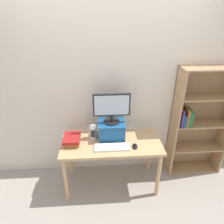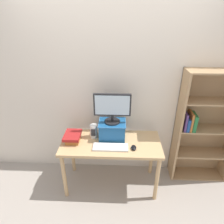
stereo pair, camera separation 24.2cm
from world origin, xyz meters
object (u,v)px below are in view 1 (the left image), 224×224
(book_stack, at_px, (72,140))
(desk, at_px, (111,148))
(bookshelf_unit, at_px, (198,122))
(computer_mouse, at_px, (135,146))
(computer_monitor, at_px, (112,107))
(desk_speaker, at_px, (93,132))
(keyboard, at_px, (112,147))
(riser_box, at_px, (112,129))

(book_stack, bearing_deg, desk, -1.56)
(bookshelf_unit, bearing_deg, computer_mouse, -158.43)
(computer_monitor, distance_m, computer_mouse, 0.56)
(desk_speaker, bearing_deg, desk, -24.40)
(keyboard, relative_size, computer_mouse, 4.18)
(riser_box, height_order, book_stack, riser_box)
(keyboard, height_order, computer_mouse, computer_mouse)
(keyboard, bearing_deg, desk, 90.30)
(computer_monitor, bearing_deg, desk_speaker, -176.96)
(computer_monitor, bearing_deg, keyboard, -92.40)
(computer_mouse, bearing_deg, riser_box, 137.92)
(book_stack, bearing_deg, bookshelf_unit, 7.91)
(keyboard, height_order, book_stack, book_stack)
(bookshelf_unit, xyz_separation_m, book_stack, (-1.75, -0.24, -0.04))
(book_stack, bearing_deg, riser_box, 11.94)
(riser_box, xyz_separation_m, desk_speaker, (-0.24, -0.01, -0.03))
(book_stack, bearing_deg, desk_speaker, 19.52)
(keyboard, bearing_deg, computer_mouse, -0.70)
(desk, bearing_deg, computer_monitor, 84.81)
(riser_box, height_order, keyboard, riser_box)
(computer_monitor, distance_m, book_stack, 0.65)
(computer_monitor, relative_size, keyboard, 1.07)
(desk_speaker, bearing_deg, bookshelf_unit, 5.78)
(desk, height_order, bookshelf_unit, bookshelf_unit)
(desk, bearing_deg, book_stack, 178.44)
(computer_monitor, distance_m, desk_speaker, 0.43)
(riser_box, xyz_separation_m, computer_mouse, (0.27, -0.25, -0.10))
(desk, bearing_deg, riser_box, 84.87)
(desk, relative_size, bookshelf_unit, 0.79)
(computer_mouse, height_order, book_stack, book_stack)
(desk, xyz_separation_m, computer_mouse, (0.28, -0.13, 0.11))
(riser_box, bearing_deg, computer_monitor, -90.00)
(desk, relative_size, riser_box, 3.63)
(bookshelf_unit, xyz_separation_m, keyboard, (-1.25, -0.38, -0.09))
(desk_speaker, bearing_deg, computer_monitor, 3.04)
(keyboard, bearing_deg, book_stack, 164.57)
(bookshelf_unit, relative_size, riser_box, 4.59)
(bookshelf_unit, distance_m, computer_mouse, 1.05)
(computer_mouse, relative_size, desk_speaker, 0.57)
(riser_box, distance_m, keyboard, 0.27)
(book_stack, xyz_separation_m, desk_speaker, (0.26, 0.09, 0.04))
(desk, height_order, keyboard, keyboard)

